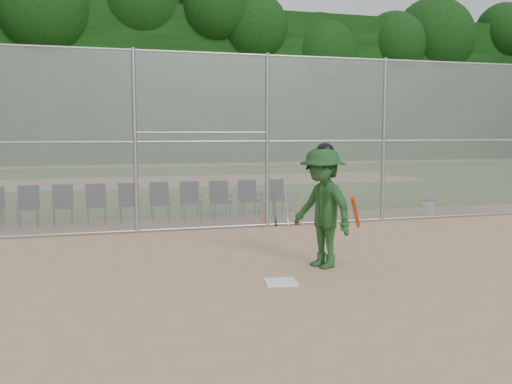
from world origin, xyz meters
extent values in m
plane|color=tan|center=(0.00, 0.00, 0.00)|extent=(100.00, 100.00, 0.00)
plane|color=#33631D|center=(0.00, 18.00, 0.01)|extent=(100.00, 100.00, 0.00)
plane|color=tan|center=(0.00, 18.00, 0.01)|extent=(24.00, 24.00, 0.00)
cube|color=gray|center=(0.00, 5.00, 2.00)|extent=(16.00, 0.02, 4.00)
cylinder|color=#9EA3A8|center=(0.00, 5.00, 3.95)|extent=(16.00, 0.05, 0.05)
cube|color=black|center=(0.00, 35.00, 5.50)|extent=(80.00, 5.00, 11.00)
cube|color=white|center=(-0.30, 0.17, 0.01)|extent=(0.53, 0.53, 0.02)
imported|color=#1D481F|center=(0.66, 0.91, 0.98)|extent=(1.10, 1.43, 1.96)
ellipsoid|color=black|center=(0.66, 0.91, 1.93)|extent=(0.27, 0.30, 0.23)
cylinder|color=#D24213|center=(1.06, 0.51, 0.95)|extent=(0.45, 0.61, 0.59)
cylinder|color=white|center=(5.73, 5.63, 0.19)|extent=(0.32, 0.32, 0.38)
cylinder|color=#253EA0|center=(5.73, 5.63, 0.40)|extent=(0.34, 0.34, 0.05)
cylinder|color=#D84C14|center=(0.92, 5.09, 0.42)|extent=(0.06, 0.24, 0.84)
cylinder|color=black|center=(1.22, 5.09, 0.42)|extent=(0.06, 0.27, 0.84)
cylinder|color=#B2B2B7|center=(1.52, 5.09, 0.42)|extent=(0.06, 0.30, 0.83)
cylinder|color=#D84C14|center=(1.82, 5.09, 0.41)|extent=(0.06, 0.33, 0.83)
camera|label=1|loc=(-2.95, -7.60, 2.21)|focal=40.00mm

